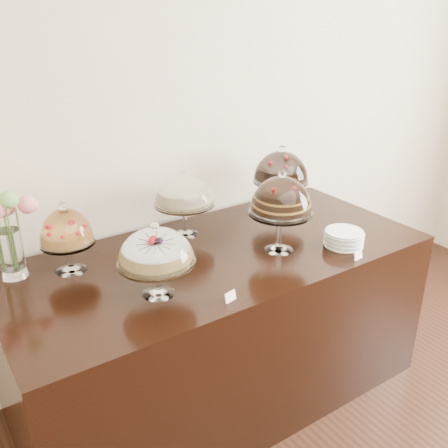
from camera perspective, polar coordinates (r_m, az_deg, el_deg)
wall_back at (r=2.98m, az=-1.58°, el=12.62°), size 5.00×0.04×3.00m
display_counter at (r=2.81m, az=-0.58°, el=-11.53°), size 2.20×1.00×0.90m
cake_stand_sugar_sponge at (r=2.15m, az=-7.79°, el=-2.93°), size 0.34×0.34×0.34m
cake_stand_choco_layer at (r=2.51m, az=6.55°, el=2.92°), size 0.32×0.32×0.43m
cake_stand_cheesecake at (r=2.71m, az=-4.60°, el=3.50°), size 0.33×0.33×0.37m
cake_stand_dark_choco at (r=3.00m, az=6.54°, el=6.21°), size 0.34×0.34×0.42m
cake_stand_fruit_tart at (r=2.43m, az=-17.61°, el=-0.66°), size 0.26×0.26×0.35m
flower_vase at (r=2.47m, az=-23.77°, el=-0.39°), size 0.28×0.21×0.43m
plate_stack at (r=2.71m, az=13.53°, el=-1.60°), size 0.20×0.20×0.08m
price_card_left at (r=2.16m, az=0.73°, el=-8.29°), size 0.06×0.03×0.04m
price_card_right at (r=2.59m, az=15.09°, el=-3.45°), size 0.06×0.02×0.04m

